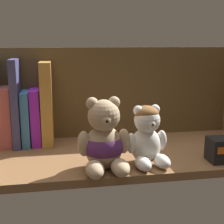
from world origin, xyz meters
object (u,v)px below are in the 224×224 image
(book_6, at_px, (27,117))
(book_7, at_px, (36,116))
(teddy_bear_smaller, at_px, (147,137))
(teddy_bear_larger, at_px, (104,142))
(book_4, at_px, (7,115))
(book_5, at_px, (17,102))
(book_8, at_px, (47,102))

(book_6, xyz_separation_m, book_7, (0.03, 0.00, 0.00))
(book_7, height_order, teddy_bear_smaller, book_7)
(teddy_bear_larger, xyz_separation_m, teddy_bear_smaller, (0.11, 0.02, 0.00))
(teddy_bear_larger, bearing_deg, teddy_bear_smaller, 8.78)
(book_7, distance_m, teddy_bear_larger, 0.29)
(book_4, xyz_separation_m, teddy_bear_larger, (0.25, -0.24, -0.02))
(book_5, height_order, book_6, book_5)
(book_7, xyz_separation_m, teddy_bear_larger, (0.17, -0.24, -0.01))
(book_6, height_order, teddy_bear_larger, teddy_bear_larger)
(book_6, bearing_deg, teddy_bear_smaller, -36.13)
(book_4, height_order, teddy_bear_smaller, book_4)
(book_6, bearing_deg, book_5, 180.00)
(book_8, distance_m, teddy_bear_smaller, 0.33)
(book_8, xyz_separation_m, teddy_bear_smaller, (0.24, -0.22, -0.05))
(book_4, bearing_deg, teddy_bear_smaller, -31.72)
(book_5, bearing_deg, book_7, 0.00)
(book_6, height_order, teddy_bear_smaller, book_6)
(book_5, bearing_deg, book_8, 0.00)
(book_4, xyz_separation_m, book_8, (0.11, 0.00, 0.03))
(teddy_bear_smaller, bearing_deg, book_5, 145.96)
(teddy_bear_larger, height_order, teddy_bear_smaller, teddy_bear_larger)
(book_6, distance_m, teddy_bear_smaller, 0.37)
(book_5, height_order, teddy_bear_larger, book_5)
(teddy_bear_larger, relative_size, teddy_bear_smaller, 1.18)
(book_4, bearing_deg, book_7, 0.00)
(book_7, bearing_deg, book_8, 0.00)
(teddy_bear_smaller, bearing_deg, teddy_bear_larger, -171.22)
(book_4, relative_size, book_5, 0.68)
(book_6, bearing_deg, book_8, 0.00)
(book_4, height_order, book_7, book_4)
(book_5, distance_m, book_7, 0.07)
(book_7, distance_m, book_8, 0.05)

